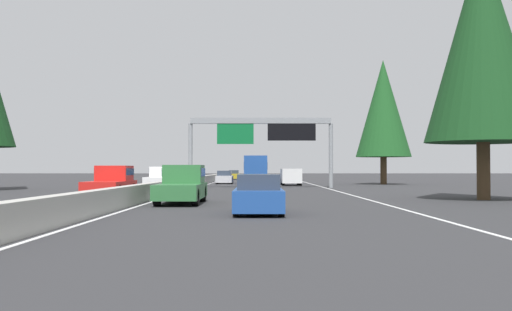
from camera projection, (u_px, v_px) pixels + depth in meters
name	position (u px, v px, depth m)	size (l,w,h in m)	color
ground_plane	(205.00, 184.00, 63.03)	(320.00, 320.00, 0.00)	#2D2D30
median_barrier	(216.00, 178.00, 83.04)	(180.00, 0.56, 0.90)	#ADAAA3
shoulder_stripe_right	(305.00, 182.00, 73.01)	(160.00, 0.16, 0.01)	silver
shoulder_stripe_median	(214.00, 182.00, 73.03)	(160.00, 0.16, 0.01)	silver
sign_gantry_overhead	(263.00, 132.00, 51.64)	(0.50, 12.68, 6.14)	gray
sedan_far_left	(259.00, 195.00, 21.92)	(4.40, 1.80, 1.47)	#1E4793
pickup_far_right	(183.00, 184.00, 28.58)	(5.60, 2.00, 1.86)	#2D6B38
sedan_mid_right	(225.00, 178.00, 66.36)	(4.40, 1.80, 1.47)	silver
sedan_distant_a	(234.00, 175.00, 93.32)	(4.40, 1.80, 1.47)	#AD931E
minivan_far_center	(291.00, 176.00, 60.10)	(5.00, 1.95, 1.69)	white
bus_near_center	(256.00, 168.00, 68.56)	(11.50, 2.55, 3.10)	#1E4793
oncoming_near	(161.00, 177.00, 52.20)	(5.60, 2.00, 1.86)	white
oncoming_far	(112.00, 182.00, 34.66)	(5.60, 2.00, 1.86)	red
conifer_right_near	(482.00, 41.00, 31.87)	(6.21, 6.21, 14.12)	#4C3823
conifer_right_mid	(383.00, 109.00, 63.66)	(5.93, 5.93, 13.48)	#4C3823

